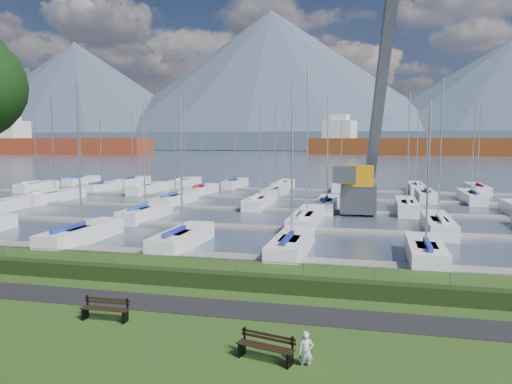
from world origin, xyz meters
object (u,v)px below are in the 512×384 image
(bench_right, at_px, (266,347))
(person, at_px, (306,347))
(crane, at_px, (365,153))
(bench_left, at_px, (106,309))

(bench_right, xyz_separation_m, person, (1.21, -0.09, 0.17))
(bench_right, distance_m, crane, 34.29)
(bench_left, relative_size, crane, 0.08)
(bench_right, relative_size, crane, 0.08)
(person, relative_size, crane, 0.05)
(person, distance_m, crane, 34.30)
(bench_left, bearing_deg, bench_right, -17.41)
(crane, bearing_deg, bench_right, -94.15)
(bench_left, relative_size, person, 1.53)
(bench_right, xyz_separation_m, crane, (2.07, 33.87, 4.91))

